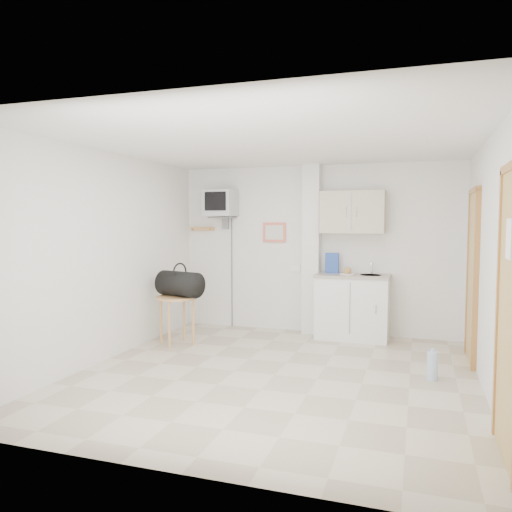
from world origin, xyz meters
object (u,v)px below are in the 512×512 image
(duffel_bag, at_px, (180,284))
(water_bottle, at_px, (432,366))
(round_table, at_px, (177,304))
(crt_television, at_px, (221,204))

(duffel_bag, height_order, water_bottle, duffel_bag)
(round_table, distance_m, duffel_bag, 0.28)
(crt_television, bearing_deg, duffel_bag, -98.15)
(duffel_bag, xyz_separation_m, water_bottle, (3.23, -0.58, -0.67))
(round_table, bearing_deg, water_bottle, -9.78)
(crt_television, height_order, water_bottle, crt_television)
(crt_television, xyz_separation_m, duffel_bag, (-0.16, -1.09, -1.11))
(round_table, distance_m, water_bottle, 3.35)
(crt_television, bearing_deg, water_bottle, -28.54)
(round_table, height_order, water_bottle, round_table)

